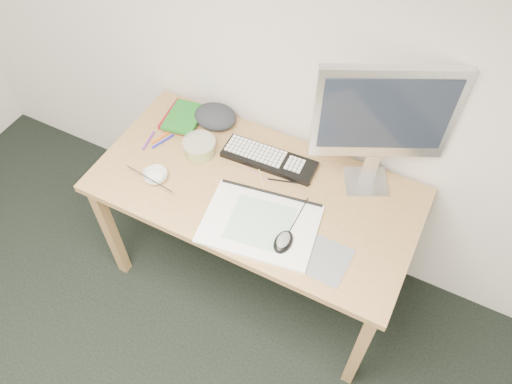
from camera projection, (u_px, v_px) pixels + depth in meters
desk at (255, 199)px, 2.21m from camera, size 1.40×0.70×0.75m
mousepad at (322, 258)px, 1.93m from camera, size 0.21×0.20×0.00m
sketchpad at (260, 224)px, 2.02m from camera, size 0.50×0.40×0.01m
keyboard at (269, 159)px, 2.22m from camera, size 0.43×0.15×0.03m
monitor at (384, 117)px, 1.86m from camera, size 0.49×0.26×0.62m
mouse at (283, 240)px, 1.94m from camera, size 0.07×0.11×0.04m
rice_bowl at (155, 176)px, 2.16m from camera, size 0.12×0.12×0.03m
chopsticks at (149, 179)px, 2.12m from camera, size 0.26×0.05×0.02m
fruit_tub at (200, 147)px, 2.24m from camera, size 0.16×0.16×0.07m
book_red at (183, 117)px, 2.39m from camera, size 0.18×0.23×0.02m
book_green at (184, 117)px, 2.36m from camera, size 0.18×0.23×0.02m
cloth_lump at (215, 117)px, 2.36m from camera, size 0.19×0.16×0.07m
pencil_pink at (257, 174)px, 2.18m from camera, size 0.16×0.03×0.01m
pencil_tan at (263, 184)px, 2.15m from camera, size 0.11×0.14×0.01m
pencil_black at (289, 182)px, 2.16m from camera, size 0.18×0.06×0.01m
marker_blue at (163, 141)px, 2.30m from camera, size 0.05×0.12×0.01m
marker_orange at (163, 136)px, 2.32m from camera, size 0.05×0.13×0.01m
marker_purple at (149, 141)px, 2.30m from camera, size 0.03×0.12×0.01m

